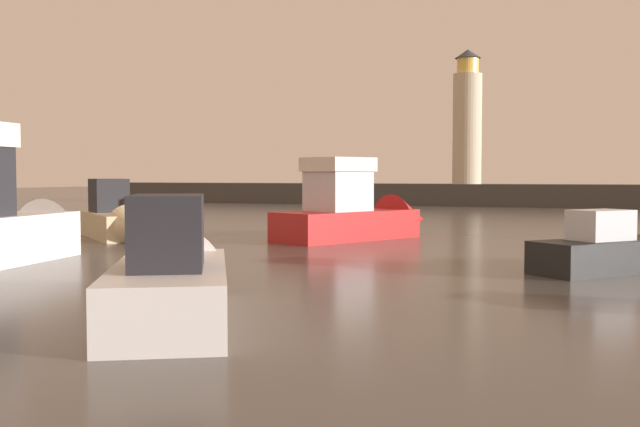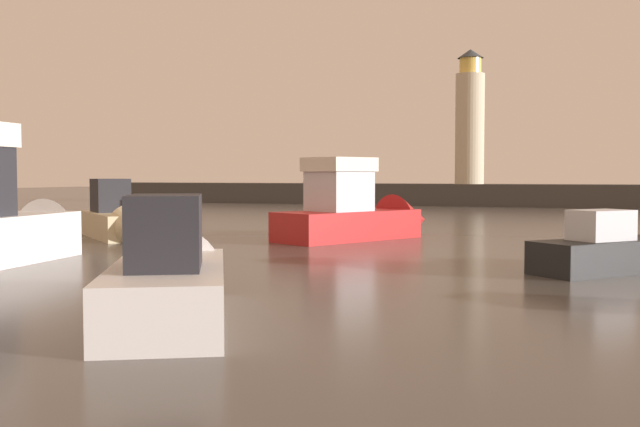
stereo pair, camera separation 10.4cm
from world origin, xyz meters
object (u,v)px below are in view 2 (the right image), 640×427
Objects in this scene: motorboat_0 at (365,214)px; motorboat_1 at (630,250)px; motorboat_6 at (120,221)px; lighthouse at (470,120)px; motorboat_2 at (171,276)px.

motorboat_1 is at bearing -36.24° from motorboat_0.
motorboat_0 reaches higher than motorboat_6.
motorboat_6 reaches higher than motorboat_1.
motorboat_6 is at bearing -157.96° from motorboat_0.
motorboat_2 is (3.53, -53.17, -6.72)m from lighthouse.
lighthouse is at bearing 93.80° from motorboat_2.
lighthouse is 1.41× the size of motorboat_0.
motorboat_2 is at bearing -129.96° from motorboat_1.
motorboat_0 is 1.17× the size of motorboat_2.
motorboat_0 is 1.50× the size of motorboat_1.
motorboat_0 is (1.86, -35.62, -6.38)m from lighthouse.
motorboat_2 is at bearing -86.20° from lighthouse.
motorboat_6 is (-7.66, -39.48, -6.66)m from lighthouse.
lighthouse reaches higher than motorboat_1.
motorboat_2 is 1.06× the size of motorboat_6.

